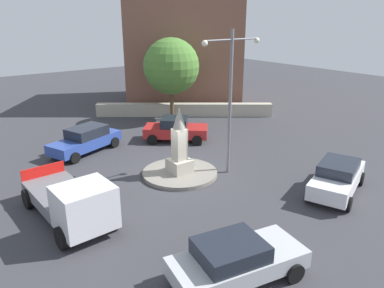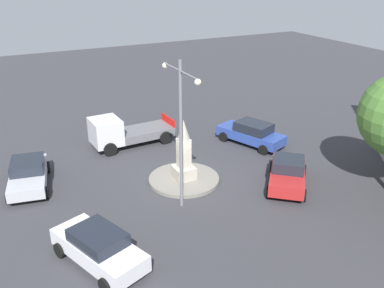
{
  "view_description": "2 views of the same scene",
  "coord_description": "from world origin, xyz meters",
  "px_view_note": "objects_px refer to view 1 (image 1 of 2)",
  "views": [
    {
      "loc": [
        9.96,
        14.45,
        7.83
      ],
      "look_at": [
        -0.98,
        -0.27,
        1.4
      ],
      "focal_mm": 34.76,
      "sensor_mm": 36.0,
      "label": 1
    },
    {
      "loc": [
        -18.29,
        8.73,
        11.01
      ],
      "look_at": [
        0.46,
        -0.72,
        1.87
      ],
      "focal_mm": 39.32,
      "sensor_mm": 36.0,
      "label": 2
    }
  ],
  "objects_px": {
    "streetlamp": "(230,89)",
    "car_silver_near_island": "(236,260)",
    "car_blue_approaching": "(86,139)",
    "corner_building": "(185,45)",
    "car_white_parked_left": "(337,177)",
    "monument": "(180,147)",
    "tree_near_wall": "(171,66)",
    "truck_white_waiting": "(73,202)",
    "car_red_passing": "(176,129)"
  },
  "relations": [
    {
      "from": "truck_white_waiting",
      "to": "car_silver_near_island",
      "type": "bearing_deg",
      "value": 114.78
    },
    {
      "from": "streetlamp",
      "to": "car_red_passing",
      "type": "bearing_deg",
      "value": -96.9
    },
    {
      "from": "monument",
      "to": "corner_building",
      "type": "distance_m",
      "value": 18.05
    },
    {
      "from": "monument",
      "to": "car_white_parked_left",
      "type": "height_order",
      "value": "monument"
    },
    {
      "from": "monument",
      "to": "car_white_parked_left",
      "type": "relative_size",
      "value": 0.73
    },
    {
      "from": "tree_near_wall",
      "to": "car_blue_approaching",
      "type": "bearing_deg",
      "value": 20.35
    },
    {
      "from": "car_red_passing",
      "to": "truck_white_waiting",
      "type": "relative_size",
      "value": 0.78
    },
    {
      "from": "streetlamp",
      "to": "car_silver_near_island",
      "type": "distance_m",
      "value": 9.14
    },
    {
      "from": "streetlamp",
      "to": "corner_building",
      "type": "bearing_deg",
      "value": -118.36
    },
    {
      "from": "car_blue_approaching",
      "to": "tree_near_wall",
      "type": "relative_size",
      "value": 0.76
    },
    {
      "from": "monument",
      "to": "tree_near_wall",
      "type": "xyz_separation_m",
      "value": [
        -5.65,
        -9.16,
        2.57
      ]
    },
    {
      "from": "car_silver_near_island",
      "to": "truck_white_waiting",
      "type": "relative_size",
      "value": 0.84
    },
    {
      "from": "car_white_parked_left",
      "to": "tree_near_wall",
      "type": "bearing_deg",
      "value": -93.74
    },
    {
      "from": "monument",
      "to": "car_white_parked_left",
      "type": "bearing_deg",
      "value": 128.06
    },
    {
      "from": "monument",
      "to": "corner_building",
      "type": "height_order",
      "value": "corner_building"
    },
    {
      "from": "car_blue_approaching",
      "to": "corner_building",
      "type": "xyz_separation_m",
      "value": [
        -13.09,
        -8.1,
        4.31
      ]
    },
    {
      "from": "car_blue_approaching",
      "to": "car_red_passing",
      "type": "height_order",
      "value": "car_red_passing"
    },
    {
      "from": "car_red_passing",
      "to": "corner_building",
      "type": "height_order",
      "value": "corner_building"
    },
    {
      "from": "car_white_parked_left",
      "to": "truck_white_waiting",
      "type": "height_order",
      "value": "truck_white_waiting"
    },
    {
      "from": "car_white_parked_left",
      "to": "tree_near_wall",
      "type": "xyz_separation_m",
      "value": [
        -0.99,
        -15.11,
        3.33
      ]
    },
    {
      "from": "car_silver_near_island",
      "to": "truck_white_waiting",
      "type": "height_order",
      "value": "truck_white_waiting"
    },
    {
      "from": "monument",
      "to": "corner_building",
      "type": "bearing_deg",
      "value": -126.56
    },
    {
      "from": "streetlamp",
      "to": "car_blue_approaching",
      "type": "relative_size",
      "value": 1.51
    },
    {
      "from": "car_blue_approaching",
      "to": "corner_building",
      "type": "bearing_deg",
      "value": -148.26
    },
    {
      "from": "streetlamp",
      "to": "car_silver_near_island",
      "type": "height_order",
      "value": "streetlamp"
    },
    {
      "from": "monument",
      "to": "car_red_passing",
      "type": "relative_size",
      "value": 0.8
    },
    {
      "from": "streetlamp",
      "to": "car_white_parked_left",
      "type": "distance_m",
      "value": 6.44
    },
    {
      "from": "monument",
      "to": "truck_white_waiting",
      "type": "bearing_deg",
      "value": 13.47
    },
    {
      "from": "car_silver_near_island",
      "to": "tree_near_wall",
      "type": "relative_size",
      "value": 0.72
    },
    {
      "from": "car_white_parked_left",
      "to": "tree_near_wall",
      "type": "height_order",
      "value": "tree_near_wall"
    },
    {
      "from": "car_silver_near_island",
      "to": "corner_building",
      "type": "distance_m",
      "value": 26.14
    },
    {
      "from": "car_blue_approaching",
      "to": "car_white_parked_left",
      "type": "height_order",
      "value": "car_blue_approaching"
    },
    {
      "from": "corner_building",
      "to": "car_silver_near_island",
      "type": "bearing_deg",
      "value": 57.81
    },
    {
      "from": "car_blue_approaching",
      "to": "truck_white_waiting",
      "type": "xyz_separation_m",
      "value": [
        3.47,
        7.56,
        0.18
      ]
    },
    {
      "from": "corner_building",
      "to": "truck_white_waiting",
      "type": "bearing_deg",
      "value": 43.38
    },
    {
      "from": "car_white_parked_left",
      "to": "corner_building",
      "type": "bearing_deg",
      "value": -106.26
    },
    {
      "from": "tree_near_wall",
      "to": "monument",
      "type": "bearing_deg",
      "value": 58.34
    },
    {
      "from": "monument",
      "to": "car_silver_near_island",
      "type": "relative_size",
      "value": 0.74
    },
    {
      "from": "car_white_parked_left",
      "to": "tree_near_wall",
      "type": "distance_m",
      "value": 15.5
    },
    {
      "from": "monument",
      "to": "car_silver_near_island",
      "type": "xyz_separation_m",
      "value": [
        3.19,
        7.59,
        -0.81
      ]
    },
    {
      "from": "corner_building",
      "to": "tree_near_wall",
      "type": "bearing_deg",
      "value": 45.95
    },
    {
      "from": "streetlamp",
      "to": "tree_near_wall",
      "type": "xyz_separation_m",
      "value": [
        -3.42,
        -10.35,
        -0.27
      ]
    },
    {
      "from": "car_blue_approaching",
      "to": "car_red_passing",
      "type": "relative_size",
      "value": 1.13
    },
    {
      "from": "car_silver_near_island",
      "to": "car_blue_approaching",
      "type": "height_order",
      "value": "car_blue_approaching"
    },
    {
      "from": "car_blue_approaching",
      "to": "tree_near_wall",
      "type": "height_order",
      "value": "tree_near_wall"
    },
    {
      "from": "car_red_passing",
      "to": "monument",
      "type": "bearing_deg",
      "value": 57.93
    },
    {
      "from": "car_red_passing",
      "to": "truck_white_waiting",
      "type": "height_order",
      "value": "truck_white_waiting"
    },
    {
      "from": "car_blue_approaching",
      "to": "car_white_parked_left",
      "type": "xyz_separation_m",
      "value": [
        -7.21,
        12.06,
        0.0
      ]
    },
    {
      "from": "monument",
      "to": "car_blue_approaching",
      "type": "bearing_deg",
      "value": -67.34
    },
    {
      "from": "truck_white_waiting",
      "to": "corner_building",
      "type": "bearing_deg",
      "value": -136.62
    }
  ]
}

